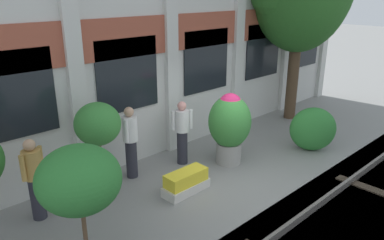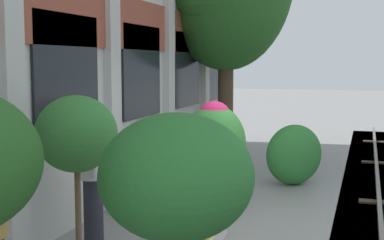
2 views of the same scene
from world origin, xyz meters
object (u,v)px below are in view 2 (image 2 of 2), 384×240
(potted_plant_low_pan, at_px, (176,181))
(potted_plant_square_trough, at_px, (202,228))
(resident_near_plants, at_px, (93,178))
(potted_plant_stone_basin, at_px, (214,147))
(potted_plant_tall_urn, at_px, (77,140))
(resident_by_doorway, at_px, (150,164))
(topiary_hedge, at_px, (294,155))

(potted_plant_low_pan, xyz_separation_m, potted_plant_square_trough, (2.65, 0.60, -1.26))
(potted_plant_low_pan, relative_size, resident_near_plants, 1.20)
(potted_plant_square_trough, bearing_deg, potted_plant_stone_basin, 10.98)
(potted_plant_tall_urn, bearing_deg, resident_near_plants, 19.31)
(potted_plant_tall_urn, bearing_deg, resident_by_doorway, 1.79)
(potted_plant_stone_basin, relative_size, potted_plant_square_trough, 1.66)
(potted_plant_square_trough, bearing_deg, potted_plant_tall_urn, 143.28)
(potted_plant_stone_basin, distance_m, resident_by_doorway, 1.17)
(potted_plant_low_pan, bearing_deg, potted_plant_stone_basin, 12.02)
(potted_plant_tall_urn, distance_m, resident_by_doorway, 2.39)
(potted_plant_tall_urn, relative_size, resident_by_doorway, 1.28)
(potted_plant_square_trough, height_order, resident_near_plants, resident_near_plants)
(potted_plant_stone_basin, bearing_deg, resident_by_doorway, 138.36)
(potted_plant_stone_basin, relative_size, potted_plant_tall_urn, 0.87)
(potted_plant_low_pan, distance_m, potted_plant_square_trough, 3.00)
(potted_plant_square_trough, height_order, resident_by_doorway, resident_by_doorway)
(potted_plant_tall_urn, bearing_deg, potted_plant_low_pan, -127.50)
(potted_plant_low_pan, relative_size, potted_plant_square_trough, 1.87)
(potted_plant_stone_basin, distance_m, topiary_hedge, 2.47)
(potted_plant_low_pan, xyz_separation_m, topiary_hedge, (6.62, -0.08, -0.89))
(potted_plant_tall_urn, xyz_separation_m, topiary_hedge, (5.36, -1.72, -0.97))
(resident_by_doorway, bearing_deg, potted_plant_tall_urn, -57.24)
(potted_plant_low_pan, distance_m, potted_plant_stone_basin, 4.53)
(potted_plant_stone_basin, xyz_separation_m, topiary_hedge, (2.21, -1.02, -0.44))
(potted_plant_stone_basin, xyz_separation_m, potted_plant_square_trough, (-1.76, -0.34, -0.81))
(potted_plant_tall_urn, relative_size, topiary_hedge, 1.70)
(topiary_hedge, bearing_deg, resident_near_plants, 154.96)
(potted_plant_low_pan, relative_size, potted_plant_tall_urn, 0.98)
(potted_plant_stone_basin, relative_size, topiary_hedge, 1.48)
(potted_plant_square_trough, distance_m, potted_plant_tall_urn, 2.19)
(potted_plant_square_trough, bearing_deg, topiary_hedge, -9.74)
(resident_by_doorway, relative_size, topiary_hedge, 1.33)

